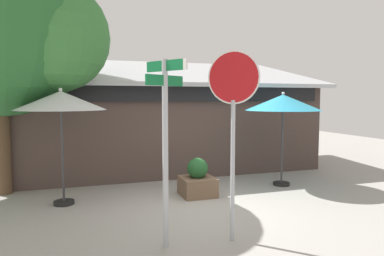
{
  "coord_description": "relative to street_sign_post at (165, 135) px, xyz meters",
  "views": [
    {
      "loc": [
        -2.64,
        -6.98,
        2.32
      ],
      "look_at": [
        0.05,
        1.2,
        1.6
      ],
      "focal_mm": 32.87,
      "sensor_mm": 36.0,
      "label": 1
    }
  ],
  "objects": [
    {
      "name": "street_sign_post",
      "position": [
        0.0,
        0.0,
        0.0
      ],
      "size": [
        0.68,
        0.73,
        2.91
      ],
      "color": "#A8AAB2",
      "rests_on": "ground"
    },
    {
      "name": "shade_tree",
      "position": [
        -2.85,
        4.18,
        2.37
      ],
      "size": [
        4.92,
        4.68,
        6.56
      ],
      "color": "brown",
      "rests_on": "ground"
    },
    {
      "name": "ground_plane",
      "position": [
        1.36,
        1.77,
        -1.82
      ],
      "size": [
        28.0,
        28.0,
        0.1
      ],
      "primitive_type": "cube",
      "color": "#9E9B93"
    },
    {
      "name": "stop_sign",
      "position": [
        1.09,
        -0.09,
        0.42
      ],
      "size": [
        0.66,
        0.55,
        3.08
      ],
      "color": "#A8AAB2",
      "rests_on": "ground"
    },
    {
      "name": "patio_umbrella_ivory_left",
      "position": [
        -1.6,
        2.86,
        0.49
      ],
      "size": [
        1.92,
        1.92,
        2.56
      ],
      "color": "black",
      "rests_on": "ground"
    },
    {
      "name": "sidewalk_planter",
      "position": [
        1.42,
        2.6,
        -1.41
      ],
      "size": [
        0.79,
        0.79,
        0.91
      ],
      "color": "brown",
      "rests_on": "ground"
    },
    {
      "name": "cafe_building",
      "position": [
        1.51,
        6.48,
        -0.27
      ],
      "size": [
        9.97,
        4.9,
        3.8
      ],
      "color": "#473833",
      "rests_on": "ground"
    },
    {
      "name": "patio_umbrella_teal_center",
      "position": [
        3.9,
        2.86,
        0.43
      ],
      "size": [
        1.99,
        1.99,
        2.5
      ],
      "color": "black",
      "rests_on": "ground"
    }
  ]
}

